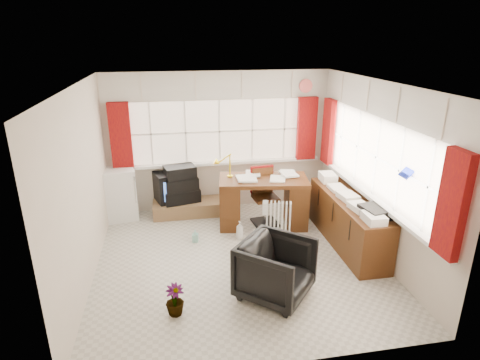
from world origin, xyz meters
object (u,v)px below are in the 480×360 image
(desk_lamp, at_px, (230,161))
(credenza, at_px, (347,220))
(desk, at_px, (263,199))
(radiator, at_px, (278,223))
(mini_fridge, at_px, (120,193))
(task_chair, at_px, (263,193))
(tv_bench, at_px, (193,207))
(crt_tv, at_px, (172,186))
(office_chair, at_px, (276,269))

(desk_lamp, distance_m, credenza, 2.10)
(desk, relative_size, radiator, 2.55)
(radiator, height_order, mini_fridge, mini_fridge)
(task_chair, bearing_deg, radiator, -80.84)
(desk, bearing_deg, tv_bench, 150.86)
(desk_lamp, xyz_separation_m, crt_tv, (-0.98, 0.61, -0.61))
(credenza, xyz_separation_m, tv_bench, (-2.28, 1.52, -0.27))
(tv_bench, bearing_deg, radiator, -41.21)
(office_chair, height_order, tv_bench, office_chair)
(desk_lamp, distance_m, task_chair, 0.82)
(task_chair, distance_m, mini_fridge, 2.51)
(credenza, xyz_separation_m, mini_fridge, (-3.53, 1.60, 0.06))
(tv_bench, bearing_deg, office_chair, -71.96)
(task_chair, xyz_separation_m, radiator, (0.10, -0.63, -0.27))
(radiator, height_order, tv_bench, radiator)
(desk, bearing_deg, credenza, -37.96)
(task_chair, xyz_separation_m, mini_fridge, (-2.44, 0.59, -0.07))
(task_chair, relative_size, credenza, 0.49)
(credenza, relative_size, tv_bench, 1.43)
(desk_lamp, relative_size, radiator, 0.66)
(radiator, relative_size, crt_tv, 0.87)
(task_chair, distance_m, radiator, 0.69)
(credenza, height_order, tv_bench, credenza)
(tv_bench, bearing_deg, crt_tv, 155.38)
(credenza, distance_m, tv_bench, 2.75)
(desk_lamp, bearing_deg, mini_fridge, 164.26)
(credenza, relative_size, crt_tv, 2.86)
(radiator, relative_size, tv_bench, 0.43)
(office_chair, height_order, mini_fridge, mini_fridge)
(desk, relative_size, office_chair, 1.89)
(crt_tv, bearing_deg, desk, -28.11)
(desk_lamp, height_order, credenza, desk_lamp)
(desk_lamp, bearing_deg, office_chair, -84.04)
(desk, xyz_separation_m, task_chair, (0.04, 0.14, 0.05))
(mini_fridge, bearing_deg, tv_bench, -3.65)
(desk, bearing_deg, office_chair, -98.78)
(desk_lamp, xyz_separation_m, tv_bench, (-0.63, 0.45, -0.99))
(crt_tv, relative_size, mini_fridge, 0.77)
(office_chair, xyz_separation_m, tv_bench, (-0.85, 2.62, -0.25))
(desk_lamp, xyz_separation_m, office_chair, (0.23, -2.17, -0.74))
(tv_bench, relative_size, mini_fridge, 1.54)
(office_chair, xyz_separation_m, radiator, (0.44, 1.48, -0.13))
(desk, xyz_separation_m, desk_lamp, (-0.53, 0.20, 0.65))
(task_chair, relative_size, radiator, 1.62)
(office_chair, distance_m, crt_tv, 3.03)
(desk_lamp, bearing_deg, desk, -20.25)
(office_chair, relative_size, crt_tv, 1.17)
(desk, xyz_separation_m, crt_tv, (-1.51, 0.81, 0.04))
(desk_lamp, relative_size, credenza, 0.20)
(radiator, bearing_deg, desk_lamp, 134.33)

